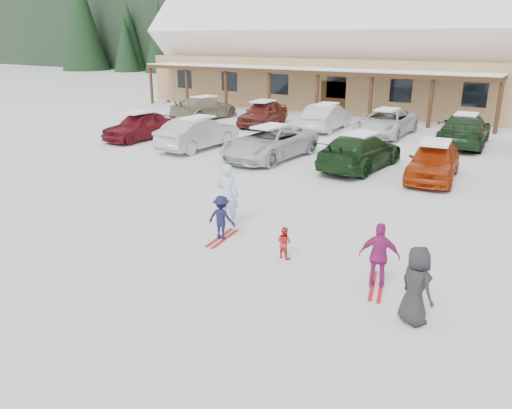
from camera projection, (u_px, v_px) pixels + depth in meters
The scene contains 21 objects.
ground at pixel (225, 251), 12.47m from camera, with size 160.00×160.00×0.00m, color white.
day_lodge at pixel (336, 52), 38.24m from camera, with size 29.12×12.50×10.38m.
conifer_0 at pixel (180, 30), 47.75m from camera, with size 4.40×4.40×10.20m.
conifer_2 at pixel (219, 21), 59.06m from camera, with size 5.28×5.28×12.24m.
adult_skier at pixel (227, 195), 13.92m from camera, with size 0.65×0.43×1.79m, color #ABD7EA.
toddler_red at pixel (284, 242), 11.98m from camera, with size 0.39×0.30×0.80m, color red.
child_navy at pixel (222, 218), 13.04m from camera, with size 0.77×0.44×1.19m, color #141338.
skis_child_navy at pixel (222, 238), 13.23m from camera, with size 0.20×1.40×0.03m, color red.
child_magenta at pixel (379, 256), 10.46m from camera, with size 0.85×0.36×1.46m, color #9D216E.
skis_child_magenta at pixel (377, 286), 10.68m from camera, with size 0.20×1.40×0.03m, color red.
bystander_dark at pixel (416, 286), 9.14m from camera, with size 0.75×0.49×1.53m, color #252527.
parked_car_0 at pixel (140, 126), 25.76m from camera, with size 1.68×4.18×1.42m, color maroon.
parked_car_1 at pixel (198, 133), 23.62m from camera, with size 1.57×4.51×1.49m, color #A6A6AB.
parked_car_2 at pixel (270, 142), 21.74m from camera, with size 2.36×5.11×1.42m, color silver.
parked_car_3 at pixel (360, 151), 20.10m from camera, with size 1.98×4.86×1.41m, color black.
parked_car_4 at pixel (434, 161), 18.54m from camera, with size 1.67×4.15×1.41m, color #AF350C.
parked_car_7 at pixel (204, 108), 32.20m from camera, with size 2.01×4.94×1.43m, color gray.
parked_car_8 at pixel (263, 113), 29.71m from camera, with size 1.74×4.32×1.47m, color maroon.
parked_car_9 at pixel (326, 117), 28.35m from camera, with size 1.57×4.49×1.48m, color silver.
parked_car_10 at pixel (386, 122), 26.83m from camera, with size 2.33×5.05×1.40m, color silver.
parked_car_11 at pixel (464, 130), 24.31m from camera, with size 2.14×5.27×1.53m, color #1A361B.
Camera 1 is at (6.64, -9.34, 5.10)m, focal length 35.00 mm.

